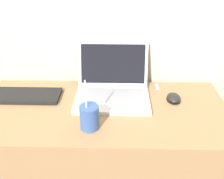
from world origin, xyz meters
name	(u,v)px	position (x,y,z in m)	size (l,w,h in m)	color
desk	(104,163)	(0.00, 0.28, 0.37)	(1.23, 0.56, 0.74)	#936D47
laptop	(112,86)	(0.04, 0.41, 0.80)	(0.38, 0.34, 0.25)	silver
drink_cup	(89,117)	(-0.05, 0.13, 0.80)	(0.08, 0.08, 0.23)	#33518C
computer_mouse	(174,98)	(0.36, 0.37, 0.76)	(0.07, 0.10, 0.03)	black
external_keyboard	(22,96)	(-0.43, 0.38, 0.75)	(0.40, 0.15, 0.02)	black
usb_stick	(157,87)	(0.29, 0.50, 0.75)	(0.02, 0.06, 0.01)	#99999E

